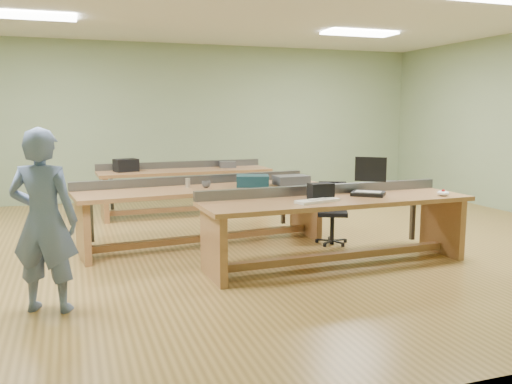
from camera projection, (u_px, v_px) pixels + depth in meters
floor at (242, 243)px, 7.08m from camera, size 10.00×10.00×0.00m
ceiling at (241, 5)px, 6.64m from camera, size 10.00×10.00×0.00m
wall_back at (180, 122)px, 10.60m from camera, size 10.00×0.04×3.00m
wall_front at (450, 146)px, 3.12m from camera, size 10.00×0.04×3.00m
fluor_panels at (241, 7)px, 6.65m from camera, size 6.20×3.50×0.03m
workbench_front at (336, 215)px, 6.01m from camera, size 3.08×0.92×0.86m
workbench_mid at (203, 202)px, 6.88m from camera, size 3.24×1.18×0.86m
workbench_back at (185, 181)px, 8.99m from camera, size 2.84×0.84×0.86m
person at (44, 221)px, 4.55m from camera, size 0.67×0.56×1.57m
laptop_base at (368, 194)px, 6.18m from camera, size 0.47×0.46×0.04m
laptop_screen at (371, 169)px, 6.28m from camera, size 0.29×0.24×0.29m
keyboard at (318, 201)px, 5.71m from camera, size 0.53×0.29×0.03m
trackball_mouse at (443, 193)px, 6.15m from camera, size 0.17×0.18×0.06m
camera_bag at (321, 191)px, 5.90m from camera, size 0.26×0.17×0.18m
task_chair at (332, 221)px, 7.02m from camera, size 0.57×0.57×0.79m
parts_bin_teal at (253, 181)px, 6.93m from camera, size 0.48×0.42×0.14m
parts_bin_grey at (291, 180)px, 7.10m from camera, size 0.45×0.29×0.12m
mug at (206, 184)px, 6.79m from camera, size 0.12×0.12×0.09m
drinks_can at (188, 183)px, 6.84m from camera, size 0.06×0.06×0.11m
storage_box_back at (126, 165)px, 8.64m from camera, size 0.41×0.34×0.20m
tray_back at (228, 165)px, 9.26m from camera, size 0.29×0.23×0.11m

